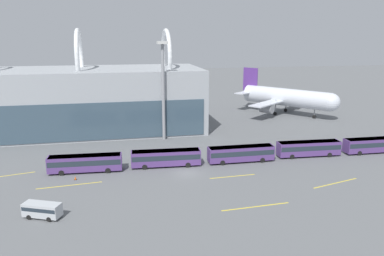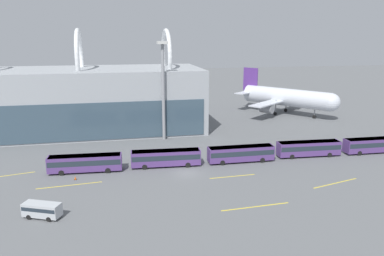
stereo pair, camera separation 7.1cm
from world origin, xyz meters
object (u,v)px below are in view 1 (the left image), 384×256
(airliner_at_gate_far, at_px, (120,104))
(shuttle_bus_4, at_px, (374,144))
(floodlight_mast, at_px, (163,82))
(airliner_parked_remote, at_px, (285,97))
(traffic_cone_0, at_px, (75,178))
(shuttle_bus_0, at_px, (85,162))
(shuttle_bus_1, at_px, (166,157))
(shuttle_bus_3, at_px, (309,148))
(shuttle_bus_2, at_px, (241,153))
(service_van_foreground, at_px, (42,209))

(airliner_at_gate_far, relative_size, shuttle_bus_4, 2.68)
(floodlight_mast, bearing_deg, shuttle_bus_4, -24.96)
(airliner_parked_remote, xyz_separation_m, traffic_cone_0, (-60.84, -45.09, -5.14))
(shuttle_bus_0, distance_m, shuttle_bus_1, 15.07)
(shuttle_bus_4, xyz_separation_m, traffic_cone_0, (-61.85, -3.04, -1.57))
(floodlight_mast, height_order, traffic_cone_0, floodlight_mast)
(shuttle_bus_0, distance_m, traffic_cone_0, 4.25)
(airliner_parked_remote, distance_m, floodlight_mast, 48.16)
(shuttle_bus_1, relative_size, floodlight_mast, 0.58)
(airliner_parked_remote, bearing_deg, shuttle_bus_3, -56.45)
(shuttle_bus_1, relative_size, traffic_cone_0, 20.38)
(shuttle_bus_3, bearing_deg, shuttle_bus_0, -177.02)
(shuttle_bus_3, distance_m, floodlight_mast, 36.09)
(airliner_at_gate_far, xyz_separation_m, shuttle_bus_0, (-7.41, -41.19, -3.44))
(shuttle_bus_3, bearing_deg, shuttle_bus_4, 0.71)
(airliner_at_gate_far, height_order, shuttle_bus_4, airliner_at_gate_far)
(airliner_at_gate_far, distance_m, airliner_parked_remote, 51.87)
(shuttle_bus_2, bearing_deg, shuttle_bus_3, 2.55)
(airliner_parked_remote, distance_m, shuttle_bus_2, 51.19)
(service_van_foreground, relative_size, traffic_cone_0, 8.45)
(shuttle_bus_0, relative_size, shuttle_bus_2, 1.01)
(service_van_foreground, height_order, traffic_cone_0, service_van_foreground)
(airliner_parked_remote, height_order, floodlight_mast, floodlight_mast)
(shuttle_bus_0, height_order, shuttle_bus_3, same)
(airliner_parked_remote, relative_size, service_van_foreground, 5.43)
(airliner_parked_remote, bearing_deg, traffic_cone_0, -91.17)
(shuttle_bus_1, bearing_deg, traffic_cone_0, -164.12)
(shuttle_bus_3, xyz_separation_m, service_van_foreground, (-49.94, -17.40, -0.62))
(traffic_cone_0, bearing_deg, shuttle_bus_4, 2.81)
(airliner_parked_remote, xyz_separation_m, shuttle_bus_4, (1.01, -42.05, -3.58))
(shuttle_bus_3, height_order, floodlight_mast, floodlight_mast)
(airliner_at_gate_far, height_order, shuttle_bus_3, airliner_at_gate_far)
(floodlight_mast, bearing_deg, shuttle_bus_1, -96.64)
(shuttle_bus_1, distance_m, traffic_cone_0, 17.09)
(airliner_parked_remote, relative_size, shuttle_bus_3, 2.26)
(shuttle_bus_0, distance_m, shuttle_bus_2, 30.15)
(floodlight_mast, bearing_deg, shuttle_bus_0, -131.78)
(shuttle_bus_4, bearing_deg, service_van_foreground, -164.12)
(shuttle_bus_2, relative_size, traffic_cone_0, 20.21)
(shuttle_bus_2, bearing_deg, airliner_at_gate_far, 119.31)
(floodlight_mast, bearing_deg, shuttle_bus_2, -57.22)
(shuttle_bus_0, bearing_deg, service_van_foreground, -102.03)
(shuttle_bus_3, bearing_deg, service_van_foreground, -157.81)
(shuttle_bus_1, distance_m, shuttle_bus_3, 30.14)
(shuttle_bus_3, relative_size, service_van_foreground, 2.41)
(service_van_foreground, height_order, floodlight_mast, floodlight_mast)
(shuttle_bus_0, relative_size, floodlight_mast, 0.57)
(shuttle_bus_1, bearing_deg, shuttle_bus_4, 2.93)
(shuttle_bus_2, xyz_separation_m, service_van_foreground, (-34.87, -16.92, -0.62))
(shuttle_bus_3, bearing_deg, shuttle_bus_2, -175.17)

